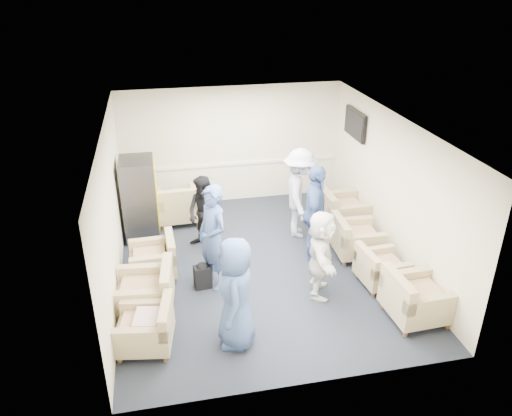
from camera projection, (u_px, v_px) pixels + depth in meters
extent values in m
plane|color=black|center=(259.00, 265.00, 9.30)|extent=(6.00, 6.00, 0.00)
plane|color=silver|center=(259.00, 124.00, 8.12)|extent=(6.00, 6.00, 0.00)
cube|color=beige|center=(232.00, 145.00, 11.35)|extent=(5.00, 0.02, 2.70)
cube|color=beige|center=(310.00, 301.00, 6.06)|extent=(5.00, 0.02, 2.70)
cube|color=beige|center=(111.00, 212.00, 8.25)|extent=(0.02, 6.00, 2.70)
cube|color=beige|center=(392.00, 188.00, 9.16)|extent=(0.02, 6.00, 2.70)
cube|color=silver|center=(232.00, 164.00, 11.53)|extent=(4.98, 0.04, 0.06)
cube|color=black|center=(355.00, 124.00, 10.43)|extent=(0.07, 1.00, 0.58)
cube|color=black|center=(354.00, 124.00, 10.42)|extent=(0.01, 0.92, 0.50)
cube|color=#48494F|center=(356.00, 131.00, 10.50)|extent=(0.04, 0.10, 0.25)
cube|color=tan|center=(145.00, 333.00, 7.20)|extent=(0.90, 0.90, 0.26)
cube|color=#A67E5B|center=(144.00, 324.00, 7.13)|extent=(0.62, 0.59, 0.09)
cube|color=tan|center=(166.00, 315.00, 7.08)|extent=(0.25, 0.80, 0.37)
cube|color=tan|center=(145.00, 298.00, 7.93)|extent=(0.97, 0.97, 0.29)
cube|color=#A67E5B|center=(144.00, 287.00, 7.85)|extent=(0.67, 0.63, 0.10)
cube|color=tan|center=(167.00, 278.00, 7.81)|extent=(0.24, 0.89, 0.41)
cube|color=tan|center=(153.00, 264.00, 8.89)|extent=(0.82, 0.82, 0.26)
cube|color=#A67E5B|center=(152.00, 255.00, 8.81)|extent=(0.57, 0.53, 0.09)
cube|color=tan|center=(171.00, 246.00, 8.82)|extent=(0.16, 0.80, 0.37)
cube|color=tan|center=(416.00, 304.00, 7.79)|extent=(0.93, 0.93, 0.29)
cube|color=#A67E5B|center=(418.00, 293.00, 7.70)|extent=(0.64, 0.60, 0.10)
cube|color=tan|center=(398.00, 288.00, 7.55)|extent=(0.19, 0.89, 0.42)
cube|color=tan|center=(382.00, 272.00, 8.66)|extent=(0.81, 0.81, 0.25)
cube|color=#A67E5B|center=(383.00, 264.00, 8.58)|extent=(0.56, 0.53, 0.09)
cube|color=tan|center=(367.00, 260.00, 8.45)|extent=(0.19, 0.76, 0.35)
cube|color=tan|center=(357.00, 243.00, 9.52)|extent=(0.88, 0.88, 0.28)
cube|color=#A67E5B|center=(358.00, 234.00, 9.44)|extent=(0.61, 0.57, 0.10)
cube|color=tan|center=(340.00, 229.00, 9.32)|extent=(0.17, 0.85, 0.40)
cube|color=tan|center=(343.00, 215.00, 10.52)|extent=(0.95, 0.95, 0.31)
cube|color=#A67E5B|center=(343.00, 207.00, 10.43)|extent=(0.66, 0.62, 0.11)
cube|color=tan|center=(326.00, 201.00, 10.28)|extent=(0.17, 0.93, 0.44)
cube|color=tan|center=(178.00, 208.00, 10.82)|extent=(0.97, 0.97, 0.31)
cube|color=#A67E5B|center=(177.00, 200.00, 10.73)|extent=(0.63, 0.67, 0.11)
cube|color=tan|center=(179.00, 200.00, 10.31)|extent=(0.94, 0.19, 0.44)
cube|color=#48494F|center=(140.00, 199.00, 9.96)|extent=(0.66, 0.79, 1.67)
cube|color=orange|center=(157.00, 194.00, 9.98)|extent=(0.02, 0.67, 1.34)
cube|color=black|center=(160.00, 224.00, 10.29)|extent=(0.02, 0.40, 0.11)
cube|color=black|center=(203.00, 277.00, 8.58)|extent=(0.31, 0.24, 0.41)
sphere|color=black|center=(202.00, 268.00, 8.50)|extent=(0.21, 0.21, 0.21)
cube|color=beige|center=(147.00, 319.00, 7.11)|extent=(0.42, 0.51, 0.13)
imported|color=#3A538C|center=(236.00, 293.00, 7.03)|extent=(0.69, 0.93, 1.72)
imported|color=#3A538C|center=(213.00, 238.00, 8.33)|extent=(0.70, 0.81, 1.86)
imported|color=black|center=(205.00, 214.00, 9.54)|extent=(0.92, 0.91, 1.50)
imported|color=silver|center=(300.00, 193.00, 9.98)|extent=(0.93, 1.32, 1.85)
imported|color=#3A538C|center=(315.00, 213.00, 9.16)|extent=(0.80, 1.18, 1.86)
imported|color=silver|center=(321.00, 254.00, 8.18)|extent=(0.85, 1.49, 1.53)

